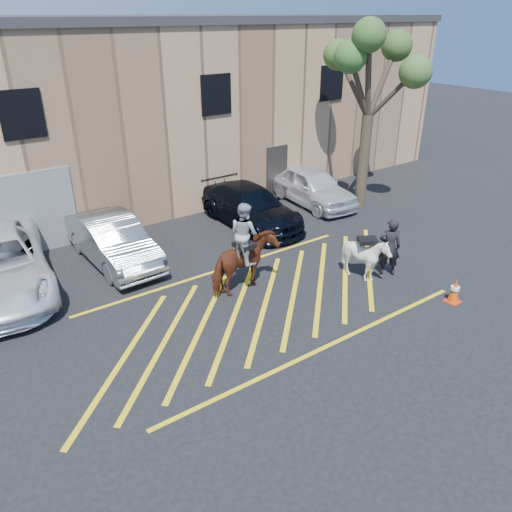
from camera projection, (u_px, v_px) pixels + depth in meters
ground at (259, 299)px, 14.35m from camera, size 90.00×90.00×0.00m
car_silver_sedan at (113, 241)px, 16.16m from camera, size 1.76×4.68×1.52m
car_blue_suv at (250, 206)px, 19.09m from camera, size 2.08×5.08×1.47m
car_white_suv at (313, 186)px, 21.17m from camera, size 2.19×4.67×1.54m
handler at (390, 247)px, 15.34m from camera, size 0.80×0.77×1.85m
warehouse at (96, 109)px, 21.48m from camera, size 32.42×10.20×7.30m
hatching_zone at (265, 304)px, 14.12m from camera, size 12.60×5.12×0.01m
mounted_bay at (244, 257)px, 14.33m from camera, size 2.20×1.25×2.74m
saddled_white at (366, 257)px, 15.12m from camera, size 1.70×1.75×1.46m
traffic_cone at (455, 291)px, 14.06m from camera, size 0.38×0.38×0.73m
tree at (373, 64)px, 18.65m from camera, size 3.99×4.37×7.31m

